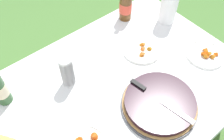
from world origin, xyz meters
The scene contains 9 objects.
garden_table centered at (0.00, 0.00, 0.64)m, with size 1.83×1.02×0.69m.
tablecloth centered at (0.00, 0.00, 0.68)m, with size 1.84×1.03×0.10m.
berry_tart centered at (0.28, -0.23, 0.73)m, with size 0.40×0.40×0.06m.
serving_knife centered at (0.27, -0.20, 0.76)m, with size 0.09×0.37×0.01m.
cup_stack centered at (0.00, 0.19, 0.80)m, with size 0.07×0.07×0.20m.
cider_bottle_amber centered at (0.60, 0.41, 0.81)m, with size 0.08×0.08×0.31m.
snack_plate_near centered at (0.48, 0.11, 0.71)m, with size 0.24×0.24×0.04m.
snack_plate_left centered at (0.75, -0.16, 0.71)m, with size 0.23×0.23×0.06m.
paper_towel_roll centered at (0.80, 0.21, 0.82)m, with size 0.11×0.11×0.25m.
Camera 1 is at (-0.32, -0.58, 1.83)m, focal length 40.00 mm.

